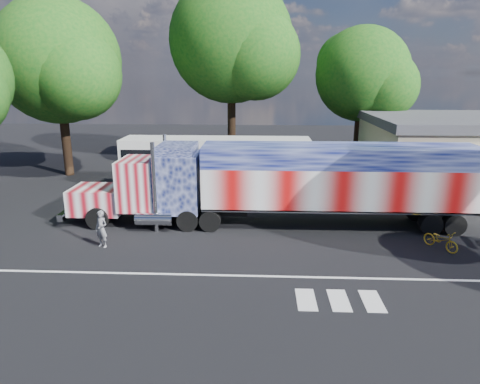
{
  "coord_description": "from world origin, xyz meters",
  "views": [
    {
      "loc": [
        1.03,
        -18.96,
        8.03
      ],
      "look_at": [
        0.0,
        3.0,
        1.9
      ],
      "focal_mm": 32.0,
      "sensor_mm": 36.0,
      "label": 1
    }
  ],
  "objects_px": {
    "woman": "(101,229)",
    "tree_nw_a": "(59,61)",
    "tree_ne_a": "(364,75)",
    "tree_n_mid": "(233,41)",
    "semi_truck": "(287,182)",
    "coach_bus": "(216,164)",
    "bicycle": "(441,240)"
  },
  "relations": [
    {
      "from": "woman",
      "to": "tree_n_mid",
      "type": "height_order",
      "value": "tree_n_mid"
    },
    {
      "from": "woman",
      "to": "tree_n_mid",
      "type": "bearing_deg",
      "value": 99.3
    },
    {
      "from": "semi_truck",
      "to": "tree_ne_a",
      "type": "relative_size",
      "value": 1.87
    },
    {
      "from": "bicycle",
      "to": "tree_nw_a",
      "type": "xyz_separation_m",
      "value": [
        -23.96,
        14.22,
        8.41
      ]
    },
    {
      "from": "tree_nw_a",
      "to": "woman",
      "type": "bearing_deg",
      "value": -61.62
    },
    {
      "from": "tree_ne_a",
      "to": "tree_nw_a",
      "type": "relative_size",
      "value": 0.86
    },
    {
      "from": "tree_nw_a",
      "to": "tree_n_mid",
      "type": "relative_size",
      "value": 0.87
    },
    {
      "from": "woman",
      "to": "tree_n_mid",
      "type": "xyz_separation_m",
      "value": [
        5.13,
        18.94,
        9.69
      ]
    },
    {
      "from": "tree_ne_a",
      "to": "bicycle",
      "type": "bearing_deg",
      "value": -89.85
    },
    {
      "from": "coach_bus",
      "to": "tree_n_mid",
      "type": "distance_m",
      "value": 12.31
    },
    {
      "from": "tree_ne_a",
      "to": "tree_n_mid",
      "type": "height_order",
      "value": "tree_n_mid"
    },
    {
      "from": "woman",
      "to": "bicycle",
      "type": "xyz_separation_m",
      "value": [
        16.03,
        0.47,
        -0.43
      ]
    },
    {
      "from": "coach_bus",
      "to": "tree_ne_a",
      "type": "bearing_deg",
      "value": 34.8
    },
    {
      "from": "tree_ne_a",
      "to": "tree_n_mid",
      "type": "xyz_separation_m",
      "value": [
        -10.85,
        0.73,
        2.7
      ]
    },
    {
      "from": "woman",
      "to": "tree_ne_a",
      "type": "bearing_deg",
      "value": 73.17
    },
    {
      "from": "semi_truck",
      "to": "tree_n_mid",
      "type": "relative_size",
      "value": 1.4
    },
    {
      "from": "coach_bus",
      "to": "bicycle",
      "type": "relative_size",
      "value": 7.22
    },
    {
      "from": "coach_bus",
      "to": "tree_n_mid",
      "type": "xyz_separation_m",
      "value": [
        0.66,
        8.74,
        8.65
      ]
    },
    {
      "from": "tree_ne_a",
      "to": "woman",
      "type": "bearing_deg",
      "value": -131.28
    },
    {
      "from": "bicycle",
      "to": "tree_n_mid",
      "type": "relative_size",
      "value": 0.11
    },
    {
      "from": "bicycle",
      "to": "woman",
      "type": "bearing_deg",
      "value": 147.6
    },
    {
      "from": "bicycle",
      "to": "tree_n_mid",
      "type": "bearing_deg",
      "value": 86.48
    },
    {
      "from": "woman",
      "to": "tree_nw_a",
      "type": "relative_size",
      "value": 0.13
    },
    {
      "from": "coach_bus",
      "to": "tree_nw_a",
      "type": "xyz_separation_m",
      "value": [
        -12.4,
        4.48,
        6.94
      ]
    },
    {
      "from": "bicycle",
      "to": "tree_nw_a",
      "type": "relative_size",
      "value": 0.13
    },
    {
      "from": "bicycle",
      "to": "tree_ne_a",
      "type": "relative_size",
      "value": 0.15
    },
    {
      "from": "bicycle",
      "to": "semi_truck",
      "type": "bearing_deg",
      "value": 122.46
    },
    {
      "from": "coach_bus",
      "to": "bicycle",
      "type": "distance_m",
      "value": 15.19
    },
    {
      "from": "tree_ne_a",
      "to": "tree_nw_a",
      "type": "distance_m",
      "value": 24.19
    },
    {
      "from": "semi_truck",
      "to": "woman",
      "type": "distance_m",
      "value": 9.72
    },
    {
      "from": "coach_bus",
      "to": "woman",
      "type": "height_order",
      "value": "coach_bus"
    },
    {
      "from": "woman",
      "to": "semi_truck",
      "type": "bearing_deg",
      "value": 46.19
    }
  ]
}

